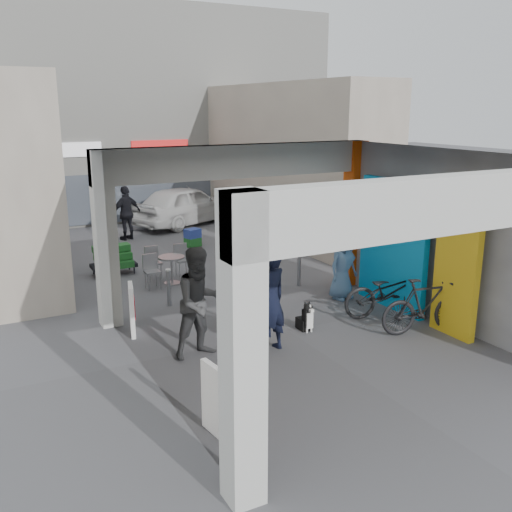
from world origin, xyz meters
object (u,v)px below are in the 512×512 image
man_with_dog (270,301)px  bicycle_front (390,292)px  man_back_turned (200,302)px  man_crates (127,213)px  bicycle_rear (426,305)px  white_van (186,205)px  border_collie (306,319)px  man_elderly (343,266)px  produce_stand (114,263)px  cafe_set (164,270)px

man_with_dog → bicycle_front: bearing=171.0°
man_back_turned → man_crates: (1.33, 9.54, -0.10)m
man_crates → bicycle_rear: size_ratio=0.96×
bicycle_front → white_van: white_van is taller
border_collie → man_with_dog: 1.40m
bicycle_rear → bicycle_front: bearing=12.1°
man_back_turned → man_crates: size_ratio=1.11×
man_elderly → man_crates: man_crates is taller
produce_stand → man_elderly: bearing=-70.1°
produce_stand → white_van: size_ratio=0.26×
bicycle_rear → man_back_turned: bearing=88.1°
man_elderly → white_van: size_ratio=0.36×
man_back_turned → bicycle_front: bearing=-6.8°
man_back_turned → man_crates: man_back_turned is taller
border_collie → produce_stand: bearing=114.1°
produce_stand → man_crates: bearing=46.0°
produce_stand → man_with_dog: 6.32m
man_with_dog → bicycle_front: size_ratio=0.93×
border_collie → bicycle_front: bicycle_front is taller
bicycle_front → bicycle_rear: 1.03m
man_back_turned → bicycle_front: 4.27m
produce_stand → man_elderly: man_elderly is taller
produce_stand → man_back_turned: man_back_turned is taller
bicycle_rear → cafe_set: bearing=43.2°
produce_stand → bicycle_front: 7.24m
man_elderly → man_with_dog: bearing=-160.1°
man_elderly → man_crates: bearing=96.8°
border_collie → man_elderly: 2.24m
produce_stand → man_with_dog: size_ratio=0.60×
bicycle_rear → produce_stand: bearing=44.6°
man_crates → bicycle_rear: bearing=85.7°
bicycle_front → bicycle_rear: (0.00, -1.03, 0.02)m
produce_stand → bicycle_front: bicycle_front is taller
cafe_set → border_collie: 4.64m
border_collie → bicycle_rear: bicycle_rear is taller
cafe_set → white_van: size_ratio=0.32×
cafe_set → produce_stand: cafe_set is taller
bicycle_front → white_van: bearing=14.1°
cafe_set → bicycle_front: bearing=-53.5°
man_back_turned → white_van: size_ratio=0.46×
border_collie → white_van: bearing=82.7°
border_collie → man_elderly: bearing=36.7°
man_elderly → border_collie: bearing=-156.3°
border_collie → man_crates: man_crates is taller
produce_stand → white_van: 6.61m
white_van → border_collie: bearing=147.6°
bicycle_rear → man_with_dog: bearing=90.0°
cafe_set → bicycle_rear: size_ratio=0.74×
man_back_turned → white_van: 11.66m
border_collie → bicycle_front: size_ratio=0.30×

